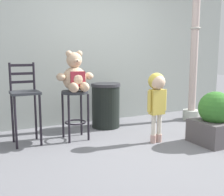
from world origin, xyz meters
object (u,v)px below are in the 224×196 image
(bar_stool_with_teddy, at_px, (75,105))
(bar_chair_empty, at_px, (25,98))
(lamppost, at_px, (194,57))
(planter_with_shrub, at_px, (215,120))
(teddy_bear, at_px, (75,76))
(child_walking, at_px, (157,92))
(trash_bin, at_px, (106,105))

(bar_stool_with_teddy, distance_m, bar_chair_empty, 0.70)
(lamppost, bearing_deg, planter_with_shrub, -120.74)
(teddy_bear, bearing_deg, lamppost, 4.96)
(bar_stool_with_teddy, relative_size, lamppost, 0.24)
(lamppost, relative_size, planter_with_shrub, 4.06)
(bar_stool_with_teddy, xyz_separation_m, child_walking, (0.96, -0.66, 0.20))
(bar_stool_with_teddy, height_order, child_walking, child_walking)
(child_walking, height_order, bar_chair_empty, bar_chair_empty)
(bar_stool_with_teddy, height_order, lamppost, lamppost)
(trash_bin, height_order, planter_with_shrub, trash_bin)
(bar_stool_with_teddy, xyz_separation_m, bar_chair_empty, (-0.68, 0.12, 0.13))
(teddy_bear, relative_size, planter_with_shrub, 0.78)
(child_walking, distance_m, bar_chair_empty, 1.82)
(child_walking, height_order, trash_bin, child_walking)
(teddy_bear, xyz_separation_m, child_walking, (0.96, -0.63, -0.21))
(bar_stool_with_teddy, height_order, planter_with_shrub, planter_with_shrub)
(lamppost, bearing_deg, teddy_bear, -175.04)
(bar_stool_with_teddy, height_order, teddy_bear, teddy_bear)
(bar_stool_with_teddy, bearing_deg, bar_chair_empty, 170.16)
(bar_stool_with_teddy, xyz_separation_m, lamppost, (2.40, 0.18, 0.67))
(bar_stool_with_teddy, height_order, bar_chair_empty, bar_chair_empty)
(planter_with_shrub, bearing_deg, lamppost, 59.26)
(child_walking, xyz_separation_m, bar_chair_empty, (-1.64, 0.78, -0.07))
(child_walking, bearing_deg, bar_chair_empty, -162.56)
(planter_with_shrub, bearing_deg, bar_chair_empty, 153.47)
(lamppost, distance_m, planter_with_shrub, 1.67)
(teddy_bear, height_order, bar_chair_empty, teddy_bear)
(teddy_bear, bearing_deg, planter_with_shrub, -31.62)
(teddy_bear, distance_m, child_walking, 1.17)
(teddy_bear, relative_size, child_walking, 0.58)
(trash_bin, relative_size, planter_with_shrub, 1.03)
(child_walking, xyz_separation_m, lamppost, (1.44, 0.84, 0.47))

